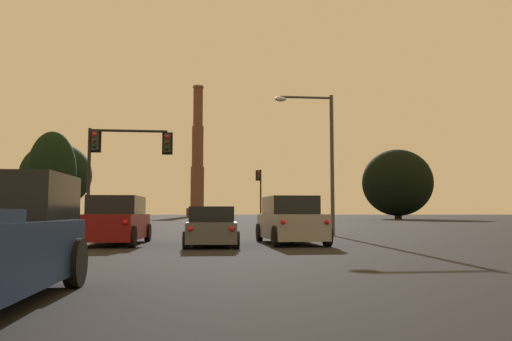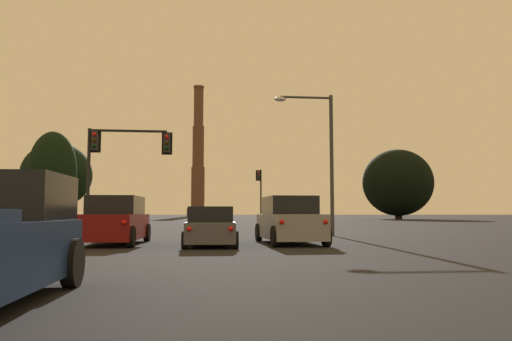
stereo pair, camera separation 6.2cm
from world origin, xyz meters
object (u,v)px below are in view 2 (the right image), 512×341
object	(u,v)px
traffic_light_overhead_left	(117,154)
traffic_light_far_right	(260,188)
suv_left_lane_front	(116,221)
street_lamp	(322,147)
smokestack	(198,164)
hatchback_center_lane_front	(211,228)
suv_right_lane_front	(289,221)

from	to	relation	value
traffic_light_overhead_left	traffic_light_far_right	bearing A→B (deg)	69.26
suv_left_lane_front	traffic_light_far_right	world-z (taller)	traffic_light_far_right
street_lamp	smokestack	size ratio (longest dim) A/B	0.16
hatchback_center_lane_front	suv_left_lane_front	size ratio (longest dim) A/B	0.84
hatchback_center_lane_front	traffic_light_overhead_left	bearing A→B (deg)	120.40
traffic_light_far_right	traffic_light_overhead_left	size ratio (longest dim) A/B	1.08
street_lamp	hatchback_center_lane_front	bearing A→B (deg)	-129.57
street_lamp	smokestack	xyz separation A→B (m)	(-7.49, 152.74, 13.74)
hatchback_center_lane_front	smokestack	bearing A→B (deg)	92.28
suv_left_lane_front	traffic_light_far_right	xyz separation A→B (m)	(10.07, 37.58, 3.18)
traffic_light_far_right	street_lamp	xyz separation A→B (m)	(-0.44, -31.73, 0.61)
hatchback_center_lane_front	street_lamp	world-z (taller)	street_lamp
street_lamp	smokestack	world-z (taller)	smokestack
hatchback_center_lane_front	suv_right_lane_front	size ratio (longest dim) A/B	0.84
hatchback_center_lane_front	traffic_light_far_right	distance (m)	39.65
smokestack	street_lamp	bearing A→B (deg)	-87.19
suv_left_lane_front	suv_right_lane_front	xyz separation A→B (m)	(6.76, -0.31, 0.00)
hatchback_center_lane_front	suv_left_lane_front	xyz separation A→B (m)	(-3.64, 1.40, 0.23)
hatchback_center_lane_front	traffic_light_far_right	size ratio (longest dim) A/B	0.67
traffic_light_overhead_left	smokestack	bearing A→B (deg)	88.70
traffic_light_far_right	traffic_light_overhead_left	bearing A→B (deg)	-110.74
suv_left_lane_front	smokestack	size ratio (longest dim) A/B	0.11
traffic_light_far_right	street_lamp	world-z (taller)	street_lamp
traffic_light_far_right	smokestack	bearing A→B (deg)	93.75
suv_left_lane_front	traffic_light_overhead_left	bearing A→B (deg)	101.62
smokestack	suv_left_lane_front	bearing A→B (deg)	-90.77
traffic_light_far_right	hatchback_center_lane_front	bearing A→B (deg)	-99.36
hatchback_center_lane_front	smokestack	size ratio (longest dim) A/B	0.09
smokestack	hatchback_center_lane_front	bearing A→B (deg)	-89.46
suv_left_lane_front	street_lamp	distance (m)	11.88
suv_right_lane_front	traffic_light_overhead_left	world-z (taller)	traffic_light_overhead_left
suv_left_lane_front	traffic_light_far_right	distance (m)	39.03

